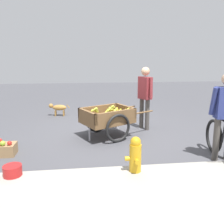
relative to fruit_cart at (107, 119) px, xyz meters
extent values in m
plane|color=#47474C|center=(-0.22, -0.28, -0.44)|extent=(24.00, 24.00, 0.00)
cube|color=brown|center=(0.01, 0.01, -0.04)|extent=(1.34, 1.21, 0.10)
cube|color=brown|center=(0.47, 0.24, 0.13)|extent=(0.42, 0.74, 0.24)
cube|color=brown|center=(-0.45, -0.23, 0.13)|extent=(0.42, 0.74, 0.24)
cube|color=brown|center=(-0.16, 0.34, 0.13)|extent=(1.01, 0.56, 0.24)
cube|color=brown|center=(0.18, -0.32, 0.13)|extent=(1.01, 0.56, 0.24)
torus|color=black|center=(-0.19, 0.40, -0.12)|extent=(0.60, 0.35, 0.64)
torus|color=black|center=(0.21, -0.38, -0.12)|extent=(0.60, 0.35, 0.64)
cylinder|color=#9E9EA8|center=(0.01, 0.01, -0.12)|extent=(0.44, 0.80, 0.04)
cylinder|color=brown|center=(-0.88, -0.07, 0.11)|extent=(0.51, 0.28, 0.04)
cylinder|color=brown|center=(-0.57, -0.67, 0.11)|extent=(0.51, 0.28, 0.04)
cylinder|color=#9E9EA8|center=(0.43, 0.22, -0.26)|extent=(0.04, 0.04, 0.35)
ellipsoid|color=gold|center=(0.32, 0.17, 0.07)|extent=(0.18, 0.06, 0.14)
ellipsoid|color=gold|center=(0.34, 0.19, 0.08)|extent=(0.16, 0.17, 0.05)
ellipsoid|color=gold|center=(0.36, 0.21, 0.09)|extent=(0.16, 0.12, 0.15)
ellipsoid|color=gold|center=(0.33, 0.16, 0.06)|extent=(0.18, 0.09, 0.13)
ellipsoid|color=gold|center=(0.34, 0.17, 0.07)|extent=(0.19, 0.09, 0.05)
ellipsoid|color=gold|center=(0.36, 0.19, 0.08)|extent=(0.18, 0.06, 0.14)
ellipsoid|color=gold|center=(-0.33, -0.20, 0.10)|extent=(0.17, 0.14, 0.13)
ellipsoid|color=gold|center=(-0.32, -0.19, 0.11)|extent=(0.19, 0.07, 0.10)
ellipsoid|color=gold|center=(-0.32, -0.18, 0.12)|extent=(0.17, 0.15, 0.05)
ellipsoid|color=gold|center=(-0.31, -0.17, 0.13)|extent=(0.16, 0.16, 0.10)
ellipsoid|color=gold|center=(-0.30, -0.16, 0.14)|extent=(0.15, 0.15, 0.14)
ellipsoid|color=gold|center=(-0.10, -0.34, 0.10)|extent=(0.18, 0.11, 0.13)
ellipsoid|color=gold|center=(-0.10, -0.33, 0.11)|extent=(0.16, 0.16, 0.10)
ellipsoid|color=gold|center=(-0.09, -0.32, 0.12)|extent=(0.17, 0.16, 0.05)
ellipsoid|color=gold|center=(-0.08, -0.31, 0.13)|extent=(0.19, 0.08, 0.10)
ellipsoid|color=gold|center=(-0.08, -0.30, 0.14)|extent=(0.18, 0.09, 0.14)
ellipsoid|color=gold|center=(-0.16, -0.31, 0.19)|extent=(0.16, 0.14, 0.15)
ellipsoid|color=gold|center=(-0.14, -0.29, 0.20)|extent=(0.19, 0.08, 0.05)
ellipsoid|color=gold|center=(-0.13, -0.27, 0.21)|extent=(0.18, 0.11, 0.13)
ellipsoid|color=gold|center=(-0.48, -0.01, 0.17)|extent=(0.18, 0.07, 0.13)
ellipsoid|color=gold|center=(-0.47, 0.01, 0.18)|extent=(0.18, 0.13, 0.07)
ellipsoid|color=gold|center=(-0.46, 0.02, 0.19)|extent=(0.19, 0.07, 0.09)
ellipsoid|color=gold|center=(-0.45, 0.03, 0.20)|extent=(0.17, 0.07, 0.15)
ellipsoid|color=gold|center=(0.03, 0.15, 0.15)|extent=(0.16, 0.15, 0.14)
ellipsoid|color=gold|center=(0.04, 0.16, 0.16)|extent=(0.18, 0.14, 0.07)
ellipsoid|color=gold|center=(0.05, 0.17, 0.17)|extent=(0.19, 0.09, 0.08)
ellipsoid|color=gold|center=(0.06, 0.19, 0.18)|extent=(0.15, 0.16, 0.15)
ellipsoid|color=gold|center=(-0.10, -0.21, 0.16)|extent=(0.16, 0.14, 0.15)
ellipsoid|color=gold|center=(-0.08, -0.20, 0.17)|extent=(0.19, 0.08, 0.05)
ellipsoid|color=gold|center=(-0.07, -0.18, 0.18)|extent=(0.16, 0.15, 0.14)
ellipsoid|color=gold|center=(-0.24, -0.15, 0.14)|extent=(0.18, 0.08, 0.14)
ellipsoid|color=gold|center=(-0.23, -0.14, 0.15)|extent=(0.15, 0.17, 0.09)
ellipsoid|color=gold|center=(-0.22, -0.13, 0.16)|extent=(0.17, 0.15, 0.05)
ellipsoid|color=gold|center=(-0.22, -0.12, 0.17)|extent=(0.16, 0.16, 0.10)
ellipsoid|color=gold|center=(-0.21, -0.11, 0.18)|extent=(0.14, 0.16, 0.14)
ellipsoid|color=gold|center=(0.28, -0.03, 0.19)|extent=(0.19, 0.07, 0.13)
ellipsoid|color=gold|center=(0.29, -0.02, 0.20)|extent=(0.19, 0.09, 0.10)
ellipsoid|color=gold|center=(0.29, -0.01, 0.21)|extent=(0.19, 0.10, 0.05)
ellipsoid|color=gold|center=(0.30, 0.00, 0.22)|extent=(0.19, 0.08, 0.11)
ellipsoid|color=gold|center=(0.31, 0.01, 0.23)|extent=(0.18, 0.11, 0.13)
cylinder|color=#4C4742|center=(-1.07, -0.42, -0.04)|extent=(0.11, 0.11, 0.79)
cylinder|color=#4C4742|center=(-0.96, -0.62, -0.04)|extent=(0.11, 0.11, 0.79)
cube|color=maroon|center=(-1.02, -0.52, 0.64)|extent=(0.33, 0.39, 0.56)
sphere|color=tan|center=(-1.02, -0.52, 1.06)|extent=(0.21, 0.21, 0.21)
cylinder|color=maroon|center=(-1.12, -0.32, 0.67)|extent=(0.08, 0.12, 0.51)
cylinder|color=maroon|center=(-0.91, -0.71, 0.67)|extent=(0.08, 0.11, 0.51)
torus|color=black|center=(-1.96, 1.17, -0.11)|extent=(0.13, 0.66, 0.66)
cylinder|color=black|center=(-1.92, 1.55, 0.12)|extent=(0.05, 0.11, 0.45)
cylinder|color=#4C4742|center=(-1.81, 1.50, -0.05)|extent=(0.11, 0.11, 0.78)
cylinder|color=navy|center=(-1.70, 1.49, 0.65)|extent=(0.08, 0.17, 0.50)
ellipsoid|color=#AD7A38|center=(1.32, -2.20, -0.17)|extent=(0.46, 0.24, 0.18)
sphere|color=#AD7A38|center=(1.59, -2.23, -0.11)|extent=(0.14, 0.14, 0.14)
cylinder|color=#AD7A38|center=(1.05, -2.16, -0.13)|extent=(0.11, 0.04, 0.12)
cylinder|color=#AD7A38|center=(1.46, -2.16, -0.35)|extent=(0.04, 0.04, 0.18)
cylinder|color=#AD7A38|center=(1.45, -2.27, -0.35)|extent=(0.04, 0.04, 0.18)
cylinder|color=#AD7A38|center=(1.20, -2.12, -0.35)|extent=(0.04, 0.04, 0.18)
cylinder|color=#AD7A38|center=(1.19, -2.23, -0.35)|extent=(0.04, 0.04, 0.18)
cylinder|color=gold|center=(-0.23, 1.99, -0.16)|extent=(0.18, 0.18, 0.55)
sphere|color=gold|center=(-0.23, 1.99, 0.15)|extent=(0.16, 0.16, 0.16)
cylinder|color=gold|center=(-0.12, 1.99, -0.11)|extent=(0.10, 0.07, 0.07)
cylinder|color=gold|center=(-0.23, 2.10, -0.11)|extent=(0.07, 0.10, 0.07)
cylinder|color=#B21E1E|center=(1.59, 1.92, -0.30)|extent=(0.27, 0.27, 0.28)
cube|color=#99754C|center=(2.07, 0.84, -0.33)|extent=(0.44, 0.32, 0.22)
sphere|color=red|center=(1.93, 0.91, -0.18)|extent=(0.08, 0.08, 0.08)
sphere|color=#99BF33|center=(2.05, 0.93, -0.17)|extent=(0.10, 0.10, 0.10)
sphere|color=red|center=(2.15, 0.76, -0.17)|extent=(0.09, 0.09, 0.09)
camera|label=1|loc=(0.51, 5.25, 1.38)|focal=37.54mm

